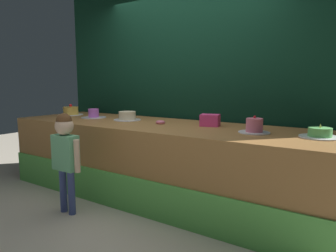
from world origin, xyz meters
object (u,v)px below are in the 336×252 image
(cake_far_left, at_px, (71,111))
(cake_left, at_px, (94,114))
(child_figure, at_px, (65,149))
(cake_far_right, at_px, (320,133))
(pink_box, at_px, (210,120))
(donut, at_px, (160,122))
(cake_right, at_px, (254,127))
(cake_center, at_px, (127,116))

(cake_far_left, xyz_separation_m, cake_left, (0.56, -0.07, -0.01))
(child_figure, bearing_deg, cake_left, 122.23)
(child_figure, distance_m, cake_far_right, 2.42)
(pink_box, bearing_deg, cake_far_right, -6.70)
(pink_box, xyz_separation_m, donut, (-0.56, -0.16, -0.05))
(donut, bearing_deg, cake_right, -1.90)
(pink_box, distance_m, donut, 0.59)
(pink_box, height_order, cake_far_left, cake_far_left)
(child_figure, xyz_separation_m, cake_left, (-0.60, 0.95, 0.24))
(donut, bearing_deg, pink_box, 15.92)
(pink_box, bearing_deg, cake_left, -174.79)
(pink_box, height_order, cake_center, pink_box)
(donut, height_order, cake_left, cake_left)
(pink_box, distance_m, cake_far_right, 1.13)
(child_figure, bearing_deg, cake_far_left, 138.57)
(donut, xyz_separation_m, cake_left, (-1.12, 0.01, 0.03))
(cake_right, bearing_deg, cake_center, 176.72)
(cake_far_left, relative_size, cake_left, 1.06)
(cake_right, height_order, cake_far_right, cake_right)
(cake_left, relative_size, cake_far_right, 0.97)
(child_figure, xyz_separation_m, cake_center, (-0.04, 1.01, 0.25))
(child_figure, xyz_separation_m, cake_far_left, (-1.16, 1.03, 0.25))
(donut, height_order, cake_right, cake_right)
(cake_far_left, height_order, cake_center, cake_far_left)
(donut, xyz_separation_m, cake_far_right, (1.68, 0.03, 0.02))
(donut, bearing_deg, child_figure, -118.78)
(cake_far_left, height_order, cake_far_right, cake_far_left)
(donut, height_order, cake_center, cake_center)
(pink_box, bearing_deg, cake_center, -174.86)
(cake_center, height_order, cake_right, cake_right)
(donut, relative_size, cake_center, 0.31)
(donut, xyz_separation_m, cake_far_left, (-1.68, 0.08, 0.04))
(cake_center, bearing_deg, donut, -6.01)
(pink_box, distance_m, cake_left, 1.69)
(child_figure, bearing_deg, cake_center, 92.30)
(cake_far_left, xyz_separation_m, cake_far_right, (3.37, -0.05, -0.02))
(cake_far_left, xyz_separation_m, cake_right, (2.81, -0.12, 0.00))
(pink_box, relative_size, cake_left, 0.61)
(child_figure, bearing_deg, cake_right, 29.00)
(cake_center, bearing_deg, cake_right, -3.28)
(cake_left, bearing_deg, cake_far_left, 172.70)
(pink_box, relative_size, cake_right, 0.68)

